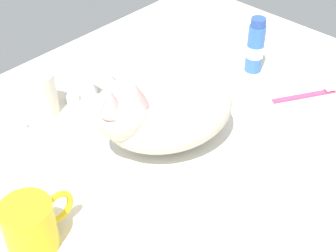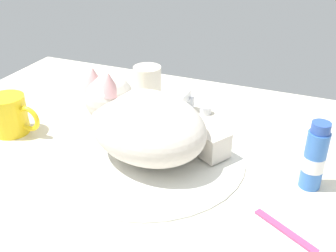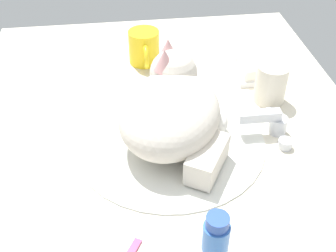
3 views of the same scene
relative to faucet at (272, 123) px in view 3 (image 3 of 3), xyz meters
The scene contains 9 objects.
ground_plane 21.07cm from the faucet, 90.00° to the right, with size 110.00×82.50×3.00cm, color silver.
sink_basin 20.81cm from the faucet, 90.00° to the right, with size 37.56×37.56×0.70cm, color silver.
faucet is the anchor object (origin of this frame).
cat 20.68cm from the faucet, 93.33° to the right, with size 30.41×26.36×15.65cm.
coffee_mug 38.60cm from the faucet, 143.52° to the right, with size 11.63×7.60×8.35cm.
rinse_cup 11.57cm from the faucet, 164.84° to the left, with size 6.84×6.84×8.74cm.
soap_dish 21.01cm from the faucet, behind, with size 9.00×6.40×1.20cm, color white.
soap_bar 20.93cm from the faucet, behind, with size 7.55×4.64×2.62cm, color white.
toothpaste_bottle 35.24cm from the faucet, 31.81° to the right, with size 3.76×3.76×12.52cm.
Camera 3 is at (64.25, -8.77, 56.51)cm, focal length 46.31 mm.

